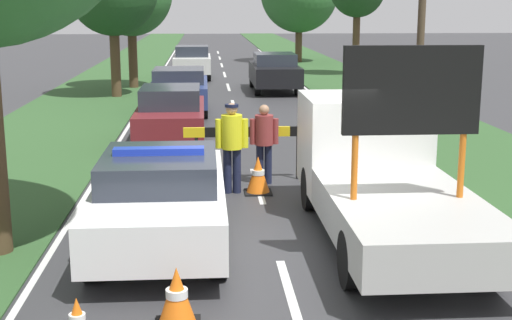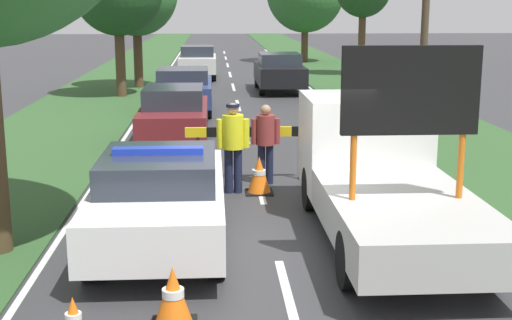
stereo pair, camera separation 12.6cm
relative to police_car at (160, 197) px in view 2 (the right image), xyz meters
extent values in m
plane|color=#333335|center=(1.73, -0.16, -0.76)|extent=(160.00, 160.00, 0.00)
cube|color=silver|center=(1.73, -2.30, -0.75)|extent=(0.12, 2.90, 0.01)
cube|color=silver|center=(1.73, 3.56, -0.75)|extent=(0.12, 2.90, 0.01)
cube|color=silver|center=(1.73, 9.41, -0.75)|extent=(0.12, 2.90, 0.01)
cube|color=silver|center=(1.73, 15.27, -0.75)|extent=(0.12, 2.90, 0.01)
cube|color=silver|center=(1.73, 21.12, -0.75)|extent=(0.12, 2.90, 0.01)
cube|color=silver|center=(1.73, 26.97, -0.75)|extent=(0.12, 2.90, 0.01)
cube|color=silver|center=(1.73, 32.83, -0.75)|extent=(0.12, 2.90, 0.01)
cube|color=silver|center=(1.73, 38.68, -0.75)|extent=(0.12, 2.90, 0.01)
cube|color=silver|center=(1.73, 44.53, -0.75)|extent=(0.12, 2.90, 0.01)
cube|color=silver|center=(-1.63, 16.29, -0.75)|extent=(0.10, 63.48, 0.01)
cube|color=silver|center=(5.08, 16.29, -0.75)|extent=(0.10, 63.48, 0.01)
cube|color=#2D5128|center=(-3.78, 19.84, -0.74)|extent=(4.10, 120.00, 0.03)
cube|color=#2D5128|center=(7.23, 19.84, -0.74)|extent=(4.10, 120.00, 0.03)
cube|color=white|center=(0.00, 0.02, -0.09)|extent=(1.90, 4.56, 0.67)
cube|color=#282D38|center=(0.00, -0.12, 0.46)|extent=(1.67, 2.10, 0.44)
cylinder|color=black|center=(-0.83, 1.43, -0.42)|extent=(0.24, 0.67, 0.67)
cylinder|color=black|center=(0.83, 1.43, -0.42)|extent=(0.24, 0.67, 0.67)
cylinder|color=black|center=(-0.83, -1.40, -0.42)|extent=(0.24, 0.67, 0.67)
cylinder|color=black|center=(0.83, -1.40, -0.42)|extent=(0.24, 0.67, 0.67)
cube|color=#1E38C6|center=(0.00, -0.12, 0.73)|extent=(1.33, 0.24, 0.10)
cube|color=#193399|center=(0.00, 0.02, -0.05)|extent=(1.91, 3.74, 0.10)
cube|color=black|center=(0.00, 2.34, -0.15)|extent=(1.04, 0.08, 0.40)
cube|color=white|center=(3.45, 1.75, 0.46)|extent=(2.07, 1.90, 1.66)
cube|color=#232833|center=(3.45, 2.68, 0.75)|extent=(1.76, 0.04, 0.73)
cube|color=#B2B2AD|center=(3.45, -1.11, -0.08)|extent=(2.07, 3.84, 0.59)
cylinder|color=#D16619|center=(2.71, -1.11, 0.67)|extent=(0.09, 0.09, 0.90)
cylinder|color=#D16619|center=(4.20, -1.11, 0.67)|extent=(0.09, 0.09, 0.90)
cube|color=black|center=(3.45, -1.11, 1.72)|extent=(1.87, 0.12, 1.19)
cylinder|color=black|center=(2.54, 1.75, -0.37)|extent=(0.24, 0.76, 0.76)
cylinder|color=black|center=(4.37, 1.75, -0.37)|extent=(0.24, 0.76, 0.76)
cylinder|color=black|center=(2.54, -1.88, -0.37)|extent=(0.24, 0.76, 0.76)
cylinder|color=black|center=(4.37, -1.88, -0.37)|extent=(0.24, 0.76, 0.76)
cylinder|color=black|center=(0.50, 4.03, -0.30)|extent=(0.07, 0.07, 0.92)
cylinder|color=black|center=(2.61, 4.03, -0.30)|extent=(0.07, 0.07, 0.92)
cube|color=yellow|center=(0.45, 4.03, 0.26)|extent=(0.44, 0.08, 0.20)
cube|color=black|center=(0.89, 4.03, 0.26)|extent=(0.44, 0.08, 0.20)
cube|color=yellow|center=(1.33, 4.03, 0.26)|extent=(0.44, 0.08, 0.20)
cube|color=black|center=(1.77, 4.03, 0.26)|extent=(0.44, 0.08, 0.20)
cube|color=yellow|center=(2.21, 4.03, 0.26)|extent=(0.44, 0.08, 0.20)
cube|color=black|center=(2.65, 4.03, 0.26)|extent=(0.44, 0.08, 0.20)
cylinder|color=#191E38|center=(1.10, 3.00, -0.32)|extent=(0.16, 0.16, 0.88)
cylinder|color=#191E38|center=(1.28, 3.00, -0.32)|extent=(0.16, 0.16, 0.88)
cylinder|color=yellow|center=(1.19, 3.00, 0.45)|extent=(0.40, 0.40, 0.66)
cylinder|color=yellow|center=(0.94, 3.00, 0.42)|extent=(0.13, 0.13, 0.56)
cylinder|color=yellow|center=(1.44, 3.00, 0.42)|extent=(0.13, 0.13, 0.56)
sphere|color=#A57A5B|center=(1.19, 3.00, 0.89)|extent=(0.23, 0.23, 0.23)
cylinder|color=#141933|center=(1.19, 3.00, 0.96)|extent=(0.26, 0.26, 0.06)
cylinder|color=#191E38|center=(1.79, 3.68, -0.35)|extent=(0.15, 0.15, 0.81)
cylinder|color=#191E38|center=(1.95, 3.68, -0.35)|extent=(0.15, 0.15, 0.81)
cylinder|color=maroon|center=(1.87, 3.68, 0.36)|extent=(0.37, 0.37, 0.61)
cylinder|color=maroon|center=(1.64, 3.68, 0.33)|extent=(0.12, 0.12, 0.52)
cylinder|color=maroon|center=(2.10, 3.68, 0.33)|extent=(0.12, 0.12, 0.52)
sphere|color=#A57A5B|center=(1.87, 3.68, 0.77)|extent=(0.21, 0.21, 0.21)
cube|color=black|center=(-0.50, 4.89, -0.74)|extent=(0.48, 0.48, 0.03)
cone|color=orange|center=(-0.50, 4.89, -0.41)|extent=(0.41, 0.41, 0.64)
cylinder|color=white|center=(-0.50, 4.89, -0.38)|extent=(0.23, 0.23, 0.09)
cone|color=orange|center=(-0.72, -3.19, -0.48)|extent=(0.32, 0.32, 0.49)
cylinder|color=white|center=(-0.72, -3.19, -0.45)|extent=(0.18, 0.18, 0.07)
cube|color=black|center=(-0.17, 3.97, -0.74)|extent=(0.40, 0.40, 0.03)
cone|color=orange|center=(-0.17, 3.97, -0.46)|extent=(0.34, 0.34, 0.53)
cylinder|color=white|center=(-0.17, 3.97, -0.44)|extent=(0.19, 0.19, 0.07)
cube|color=black|center=(1.69, 2.94, -0.74)|extent=(0.53, 0.53, 0.03)
cone|color=orange|center=(1.69, 2.94, -0.38)|extent=(0.45, 0.45, 0.70)
cylinder|color=white|center=(1.69, 2.94, -0.34)|extent=(0.25, 0.25, 0.10)
cone|color=orange|center=(0.34, -2.88, -0.38)|extent=(0.45, 0.45, 0.69)
cylinder|color=white|center=(0.34, -2.88, -0.35)|extent=(0.25, 0.25, 0.10)
cube|color=maroon|center=(-0.21, 8.22, -0.09)|extent=(1.72, 4.28, 0.65)
cube|color=#282D38|center=(-0.21, 8.09, 0.49)|extent=(1.51, 1.97, 0.52)
cylinder|color=black|center=(-0.95, 9.55, -0.42)|extent=(0.24, 0.68, 0.68)
cylinder|color=black|center=(0.53, 9.55, -0.42)|extent=(0.24, 0.68, 0.68)
cylinder|color=black|center=(-0.95, 6.90, -0.42)|extent=(0.24, 0.68, 0.68)
cylinder|color=black|center=(0.53, 6.90, -0.42)|extent=(0.24, 0.68, 0.68)
cube|color=navy|center=(-0.17, 13.69, -0.05)|extent=(1.89, 4.41, 0.66)
cube|color=#282D38|center=(-0.17, 13.56, 0.52)|extent=(1.67, 2.03, 0.46)
cylinder|color=black|center=(-1.00, 15.06, -0.38)|extent=(0.24, 0.75, 0.75)
cylinder|color=black|center=(0.65, 15.06, -0.38)|extent=(0.24, 0.75, 0.75)
cylinder|color=black|center=(-1.00, 12.32, -0.38)|extent=(0.24, 0.75, 0.75)
cylinder|color=black|center=(0.65, 12.32, -0.38)|extent=(0.24, 0.75, 0.75)
cube|color=black|center=(3.62, 19.51, -0.02)|extent=(1.89, 4.65, 0.77)
cube|color=#282D38|center=(3.62, 19.37, 0.61)|extent=(1.66, 2.14, 0.48)
cylinder|color=black|center=(2.80, 20.95, -0.41)|extent=(0.24, 0.69, 0.69)
cylinder|color=black|center=(4.44, 20.95, -0.41)|extent=(0.24, 0.69, 0.69)
cylinder|color=black|center=(2.80, 18.07, -0.41)|extent=(0.24, 0.69, 0.69)
cylinder|color=black|center=(4.44, 18.07, -0.41)|extent=(0.24, 0.69, 0.69)
cube|color=silver|center=(0.09, 24.95, -0.02)|extent=(1.78, 3.92, 0.75)
cube|color=#282D38|center=(0.09, 24.83, 0.61)|extent=(1.57, 1.80, 0.50)
cylinder|color=black|center=(-0.68, 26.16, -0.39)|extent=(0.24, 0.73, 0.73)
cylinder|color=black|center=(0.86, 26.16, -0.39)|extent=(0.24, 0.73, 0.73)
cylinder|color=black|center=(-0.68, 23.73, -0.39)|extent=(0.24, 0.73, 0.73)
cylinder|color=black|center=(0.86, 23.73, -0.39)|extent=(0.24, 0.73, 0.73)
cylinder|color=#4C3823|center=(6.64, 34.70, 0.53)|extent=(0.43, 0.43, 2.58)
cylinder|color=#4C3823|center=(8.43, 25.91, 0.92)|extent=(0.36, 0.36, 3.36)
cylinder|color=#4C3823|center=(-2.80, 17.95, 0.70)|extent=(0.39, 0.39, 2.92)
cylinder|color=#4C3823|center=(-2.42, 21.09, 0.63)|extent=(0.39, 0.39, 2.78)
cylinder|color=#473828|center=(6.39, 8.23, 2.71)|extent=(0.20, 0.20, 6.93)
camera|label=1|loc=(0.69, -10.45, 2.84)|focal=50.00mm
camera|label=2|loc=(0.81, -10.46, 2.84)|focal=50.00mm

